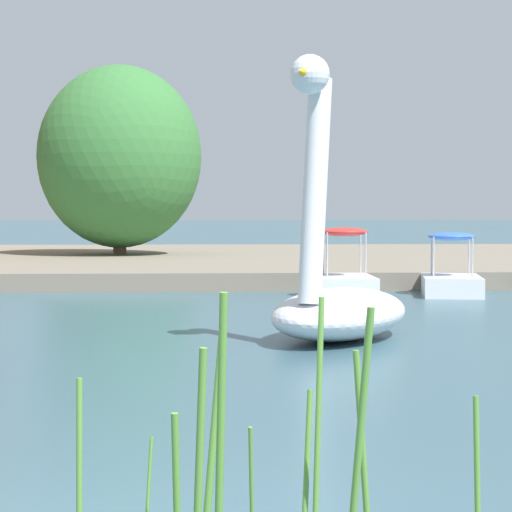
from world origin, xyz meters
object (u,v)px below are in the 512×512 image
object	(u,v)px
swan_boat	(337,297)
tree_willow_near_path	(119,157)
pedal_boat_blue	(451,278)
pedal_boat_red	(344,279)

from	to	relation	value
swan_boat	tree_willow_near_path	world-z (taller)	tree_willow_near_path
pedal_boat_blue	swan_boat	bearing A→B (deg)	-114.82
swan_boat	tree_willow_near_path	xyz separation A→B (m)	(-4.73, 20.40, 3.14)
pedal_boat_blue	tree_willow_near_path	bearing A→B (deg)	124.59
pedal_boat_red	tree_willow_near_path	xyz separation A→B (m)	(-5.92, 12.78, 3.37)
swan_boat	tree_willow_near_path	size ratio (longest dim) A/B	0.53
swan_boat	pedal_boat_blue	world-z (taller)	swan_boat
swan_boat	pedal_boat_red	bearing A→B (deg)	81.11
pedal_boat_blue	pedal_boat_red	bearing A→B (deg)	-169.24
pedal_boat_red	pedal_boat_blue	size ratio (longest dim) A/B	0.90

